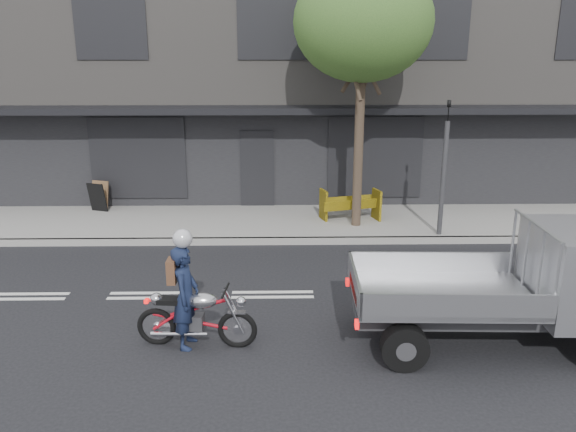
# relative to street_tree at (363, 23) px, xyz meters

# --- Properties ---
(ground) EXTENTS (80.00, 80.00, 0.00)m
(ground) POSITION_rel_street_tree_xyz_m (-2.20, -4.20, -5.28)
(ground) COLOR black
(ground) RESTS_ON ground
(sidewalk) EXTENTS (32.00, 3.20, 0.15)m
(sidewalk) POSITION_rel_street_tree_xyz_m (-2.20, 0.50, -5.20)
(sidewalk) COLOR gray
(sidewalk) RESTS_ON ground
(kerb) EXTENTS (32.00, 0.20, 0.15)m
(kerb) POSITION_rel_street_tree_xyz_m (-2.20, -1.10, -5.20)
(kerb) COLOR gray
(kerb) RESTS_ON ground
(building_main) EXTENTS (26.00, 10.00, 8.00)m
(building_main) POSITION_rel_street_tree_xyz_m (-2.20, 7.10, -1.28)
(building_main) COLOR slate
(building_main) RESTS_ON ground
(street_tree) EXTENTS (3.40, 3.40, 6.74)m
(street_tree) POSITION_rel_street_tree_xyz_m (0.00, 0.00, 0.00)
(street_tree) COLOR #382B21
(street_tree) RESTS_ON ground
(traffic_light_pole) EXTENTS (0.12, 0.12, 3.50)m
(traffic_light_pole) POSITION_rel_street_tree_xyz_m (2.00, -0.85, -3.63)
(traffic_light_pole) COLOR #2D2D30
(traffic_light_pole) RESTS_ON ground
(motorcycle) EXTENTS (1.96, 0.57, 1.01)m
(motorcycle) POSITION_rel_street_tree_xyz_m (-3.40, -6.16, -4.76)
(motorcycle) COLOR black
(motorcycle) RESTS_ON ground
(rider) EXTENTS (0.46, 0.65, 1.68)m
(rider) POSITION_rel_street_tree_xyz_m (-3.55, -6.16, -4.44)
(rider) COLOR #141D38
(rider) RESTS_ON ground
(flatbed_ute) EXTENTS (4.50, 1.98, 2.06)m
(flatbed_ute) POSITION_rel_street_tree_xyz_m (2.33, -6.23, -4.10)
(flatbed_ute) COLOR black
(flatbed_ute) RESTS_ON ground
(construction_barrier) EXTENTS (1.68, 1.03, 0.88)m
(construction_barrier) POSITION_rel_street_tree_xyz_m (-0.10, 0.30, -4.69)
(construction_barrier) COLOR gold
(construction_barrier) RESTS_ON sidewalk
(sandwich_board) EXTENTS (0.63, 0.52, 0.85)m
(sandwich_board) POSITION_rel_street_tree_xyz_m (-7.31, 1.46, -4.70)
(sandwich_board) COLOR black
(sandwich_board) RESTS_ON sidewalk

